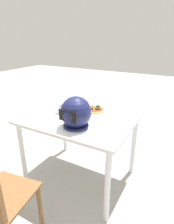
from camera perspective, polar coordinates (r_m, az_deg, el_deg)
ground_plane at (r=2.34m, az=-1.86°, el=-18.74°), size 14.00×14.00×0.00m
dining_table at (r=1.98m, az=-2.09°, el=-3.80°), size 1.09×0.87×0.76m
pizza_plate at (r=2.07m, az=1.99°, el=0.35°), size 0.29×0.29×0.01m
pizza at (r=2.06m, az=2.11°, el=0.83°), size 0.24×0.24×0.05m
motorcycle_helmet at (r=1.67m, az=-3.39°, el=-0.24°), size 0.28×0.28×0.28m
drinking_glass at (r=2.02m, az=-8.25°, el=1.02°), size 0.07×0.07×0.10m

